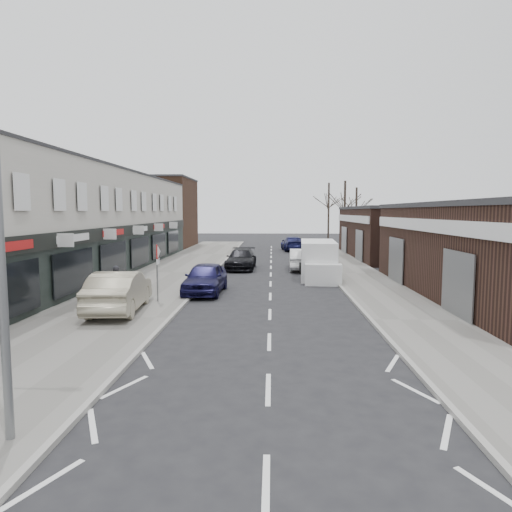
# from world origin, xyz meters

# --- Properties ---
(ground) EXTENTS (160.00, 160.00, 0.00)m
(ground) POSITION_xyz_m (0.00, 0.00, 0.00)
(ground) COLOR black
(ground) RESTS_ON ground
(pavement_left) EXTENTS (5.50, 64.00, 0.12)m
(pavement_left) POSITION_xyz_m (-6.75, 22.00, 0.06)
(pavement_left) COLOR slate
(pavement_left) RESTS_ON ground
(pavement_right) EXTENTS (3.50, 64.00, 0.12)m
(pavement_right) POSITION_xyz_m (5.75, 22.00, 0.06)
(pavement_right) COLOR slate
(pavement_right) RESTS_ON ground
(shop_terrace_left) EXTENTS (8.00, 41.00, 7.10)m
(shop_terrace_left) POSITION_xyz_m (-13.50, 19.50, 3.55)
(shop_terrace_left) COLOR beige
(shop_terrace_left) RESTS_ON ground
(brick_block_far) EXTENTS (8.00, 10.00, 8.00)m
(brick_block_far) POSITION_xyz_m (-13.50, 45.00, 4.00)
(brick_block_far) COLOR #492E1F
(brick_block_far) RESTS_ON ground
(right_unit_far) EXTENTS (10.00, 16.00, 4.50)m
(right_unit_far) POSITION_xyz_m (12.50, 34.00, 2.25)
(right_unit_far) COLOR #341E17
(right_unit_far) RESTS_ON ground
(tree_far_a) EXTENTS (3.60, 3.60, 8.00)m
(tree_far_a) POSITION_xyz_m (9.00, 48.00, 0.00)
(tree_far_a) COLOR #382D26
(tree_far_a) RESTS_ON ground
(tree_far_b) EXTENTS (3.60, 3.60, 7.50)m
(tree_far_b) POSITION_xyz_m (11.50, 54.00, 0.00)
(tree_far_b) COLOR #382D26
(tree_far_b) RESTS_ON ground
(tree_far_c) EXTENTS (3.60, 3.60, 8.50)m
(tree_far_c) POSITION_xyz_m (8.50, 60.00, 0.00)
(tree_far_c) COLOR #382D26
(tree_far_c) RESTS_ON ground
(street_lamp) EXTENTS (2.23, 0.22, 8.00)m
(street_lamp) POSITION_xyz_m (-4.53, -0.80, 4.62)
(street_lamp) COLOR slate
(street_lamp) RESTS_ON pavement_left
(warning_sign) EXTENTS (0.12, 0.80, 2.70)m
(warning_sign) POSITION_xyz_m (-5.16, 12.00, 2.20)
(warning_sign) COLOR slate
(warning_sign) RESTS_ON pavement_left
(white_van) EXTENTS (2.47, 6.23, 2.38)m
(white_van) POSITION_xyz_m (3.04, 20.41, 1.13)
(white_van) COLOR white
(white_van) RESTS_ON ground
(sedan_on_pavement) EXTENTS (2.21, 5.26, 1.69)m
(sedan_on_pavement) POSITION_xyz_m (-6.26, 9.87, 0.96)
(sedan_on_pavement) COLOR #9E977F
(sedan_on_pavement) RESTS_ON pavement_left
(pedestrian) EXTENTS (0.69, 0.53, 1.68)m
(pedestrian) POSITION_xyz_m (-7.05, 11.83, 0.96)
(pedestrian) COLOR black
(pedestrian) RESTS_ON pavement_left
(parked_car_left_a) EXTENTS (2.08, 4.77, 1.60)m
(parked_car_left_a) POSITION_xyz_m (-3.40, 14.82, 0.80)
(parked_car_left_a) COLOR #15143E
(parked_car_left_a) RESTS_ON ground
(parked_car_left_b) EXTENTS (2.18, 5.14, 1.48)m
(parked_car_left_b) POSITION_xyz_m (-2.20, 24.87, 0.74)
(parked_car_left_b) COLOR black
(parked_car_left_b) RESTS_ON ground
(parked_car_right_a) EXTENTS (1.76, 4.73, 1.55)m
(parked_car_right_a) POSITION_xyz_m (2.20, 24.69, 0.77)
(parked_car_right_a) COLOR white
(parked_car_right_a) RESTS_ON ground
(parked_car_right_b) EXTENTS (1.93, 4.68, 1.59)m
(parked_car_right_b) POSITION_xyz_m (3.33, 29.05, 0.79)
(parked_car_right_b) COLOR black
(parked_car_right_b) RESTS_ON ground
(parked_car_right_c) EXTENTS (2.58, 5.49, 1.55)m
(parked_car_right_c) POSITION_xyz_m (2.31, 41.02, 0.77)
(parked_car_right_c) COLOR #161845
(parked_car_right_c) RESTS_ON ground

